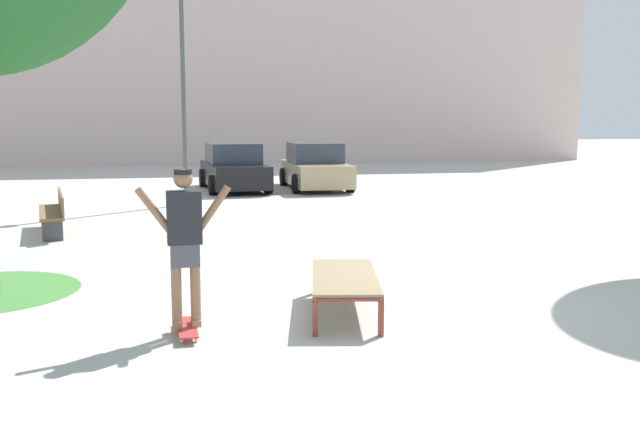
% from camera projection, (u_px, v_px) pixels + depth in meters
% --- Properties ---
extents(ground_plane, '(120.00, 120.00, 0.00)m').
position_uv_depth(ground_plane, '(390.00, 302.00, 9.01)').
color(ground_plane, '#B7B5AD').
extents(building_facade, '(38.98, 4.00, 13.23)m').
position_uv_depth(building_facade, '(214.00, 32.00, 36.16)').
color(building_facade, beige).
rests_on(building_facade, ground).
extents(skate_box, '(1.10, 2.01, 0.46)m').
position_uv_depth(skate_box, '(344.00, 279.00, 8.44)').
color(skate_box, brown).
rests_on(skate_box, ground).
extents(skateboard, '(0.23, 0.81, 0.09)m').
position_uv_depth(skateboard, '(187.00, 328.00, 7.63)').
color(skateboard, '#B23333').
rests_on(skateboard, ground).
extents(skater, '(1.00, 0.29, 1.69)m').
position_uv_depth(skater, '(185.00, 237.00, 7.49)').
color(skater, '#8E6647').
rests_on(skater, skateboard).
extents(car_black, '(2.16, 4.32, 1.50)m').
position_uv_depth(car_black, '(234.00, 168.00, 22.79)').
color(car_black, black).
rests_on(car_black, ground).
extents(car_tan, '(1.93, 4.21, 1.50)m').
position_uv_depth(car_tan, '(315.00, 168.00, 23.16)').
color(car_tan, tan).
rests_on(car_tan, ground).
extents(park_bench, '(0.87, 2.44, 0.83)m').
position_uv_depth(park_bench, '(54.00, 211.00, 14.24)').
color(park_bench, brown).
rests_on(park_bench, ground).
extents(light_post, '(0.36, 0.36, 5.83)m').
position_uv_depth(light_post, '(183.00, 59.00, 18.48)').
color(light_post, '#4C4C51').
rests_on(light_post, ground).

